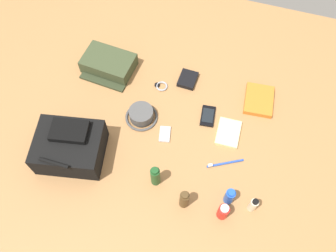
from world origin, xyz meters
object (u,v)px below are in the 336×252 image
object	(u,v)px
media_player	(165,134)
wristwatch	(161,86)
deodorant_spray	(230,196)
cologne_bottle	(184,199)
bucket_hat	(141,115)
notepad	(228,133)
toothbrush	(223,164)
lotion_bottle	(253,205)
toiletry_pouch	(108,64)
paperback_novel	(259,100)
backpack	(70,147)
sunscreen_spray	(223,212)
cell_phone	(208,116)
shampoo_bottle	(155,176)
wallet	(188,79)

from	to	relation	value
media_player	wristwatch	xyz separation A→B (m)	(0.10, -0.27, 0.00)
deodorant_spray	cologne_bottle	distance (m)	0.20
bucket_hat	notepad	distance (m)	0.44
cologne_bottle	toothbrush	distance (m)	0.27
wristwatch	cologne_bottle	bearing A→B (deg)	116.64
lotion_bottle	toothbrush	xyz separation A→B (m)	(0.16, -0.17, -0.04)
toiletry_pouch	wristwatch	distance (m)	0.31
deodorant_spray	media_player	world-z (taller)	deodorant_spray
toothbrush	bucket_hat	bearing A→B (deg)	-15.76
paperback_novel	backpack	bearing A→B (deg)	34.69
sunscreen_spray	backpack	bearing A→B (deg)	-6.18
lotion_bottle	wristwatch	xyz separation A→B (m)	(0.58, -0.50, -0.04)
deodorant_spray	cell_phone	world-z (taller)	deodorant_spray
lotion_bottle	toothbrush	bearing A→B (deg)	-45.83
bucket_hat	sunscreen_spray	size ratio (longest dim) A/B	1.53
lotion_bottle	cell_phone	bearing A→B (deg)	-53.42
toiletry_pouch	shampoo_bottle	xyz separation A→B (m)	(-0.44, 0.54, 0.03)
backpack	wallet	xyz separation A→B (m)	(-0.41, -0.57, -0.06)
backpack	toothbrush	size ratio (longest dim) A/B	2.13
bucket_hat	deodorant_spray	xyz separation A→B (m)	(-0.51, 0.29, 0.03)
toiletry_pouch	notepad	distance (m)	0.74
backpack	shampoo_bottle	size ratio (longest dim) A/B	2.46
sunscreen_spray	cologne_bottle	xyz separation A→B (m)	(0.17, 0.00, 0.01)
shampoo_bottle	wristwatch	bearing A→B (deg)	-75.13
backpack	toiletry_pouch	distance (m)	0.53
bucket_hat	cell_phone	distance (m)	0.33
cologne_bottle	wallet	size ratio (longest dim) A/B	1.18
cell_phone	toothbrush	xyz separation A→B (m)	(-0.13, 0.23, 0.00)
sunscreen_spray	shampoo_bottle	distance (m)	0.33
bucket_hat	toiletry_pouch	bearing A→B (deg)	-41.92
lotion_bottle	paperback_novel	size ratio (longest dim) A/B	0.55
sunscreen_spray	wallet	world-z (taller)	sunscreen_spray
backpack	notepad	size ratio (longest dim) A/B	2.28
toiletry_pouch	cell_phone	bearing A→B (deg)	166.66
media_player	notepad	world-z (taller)	notepad
deodorant_spray	media_player	bearing A→B (deg)	-32.21
backpack	deodorant_spray	distance (m)	0.76
deodorant_spray	lotion_bottle	bearing A→B (deg)	176.23
shampoo_bottle	media_player	size ratio (longest dim) A/B	1.49
media_player	wallet	size ratio (longest dim) A/B	0.85
toothbrush	wallet	bearing A→B (deg)	-55.20
paperback_novel	notepad	bearing A→B (deg)	64.41
media_player	wallet	world-z (taller)	wallet
bucket_hat	media_player	distance (m)	0.15
wallet	notepad	bearing A→B (deg)	140.04
toiletry_pouch	wristwatch	size ratio (longest dim) A/B	3.94
shampoo_bottle	deodorant_spray	bearing A→B (deg)	-178.18
notepad	toiletry_pouch	bearing A→B (deg)	-18.11
deodorant_spray	cologne_bottle	world-z (taller)	cologne_bottle
lotion_bottle	toiletry_pouch	bearing A→B (deg)	-31.35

